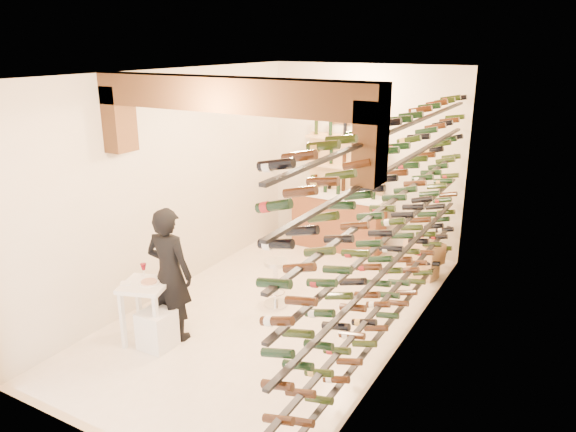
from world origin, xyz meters
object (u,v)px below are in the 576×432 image
object	(u,v)px
chrome_barstool	(276,279)
crate_lower	(423,269)
back_counter	(338,219)
tasting_table	(146,294)
white_stool	(157,329)
person	(170,274)
wine_rack	(390,222)

from	to	relation	value
chrome_barstool	crate_lower	world-z (taller)	chrome_barstool
back_counter	tasting_table	world-z (taller)	back_counter
back_counter	white_stool	distance (m)	4.18
back_counter	person	world-z (taller)	person
tasting_table	person	bearing A→B (deg)	32.49
white_stool	person	bearing A→B (deg)	91.51
wine_rack	crate_lower	distance (m)	2.56
wine_rack	back_counter	xyz separation A→B (m)	(-1.83, 2.65, -1.02)
white_stool	person	size ratio (longest dim) A/B	0.28
person	crate_lower	world-z (taller)	person
wine_rack	crate_lower	bearing A→B (deg)	93.52
back_counter	crate_lower	size ratio (longest dim) A/B	3.90
white_stool	crate_lower	bearing A→B (deg)	58.74
tasting_table	chrome_barstool	bearing A→B (deg)	42.84
wine_rack	person	xyz separation A→B (m)	(-2.34, -1.20, -0.70)
wine_rack	chrome_barstool	size ratio (longest dim) A/B	8.50
wine_rack	chrome_barstool	xyz separation A→B (m)	(-1.65, 0.17, -1.16)
crate_lower	back_counter	bearing A→B (deg)	163.13
person	back_counter	bearing A→B (deg)	-101.76
crate_lower	white_stool	bearing A→B (deg)	-121.26
tasting_table	crate_lower	bearing A→B (deg)	37.56
wine_rack	tasting_table	distance (m)	3.05
tasting_table	person	distance (m)	0.37
chrome_barstool	crate_lower	bearing A→B (deg)	52.20
wine_rack	back_counter	size ratio (longest dim) A/B	3.35
white_stool	person	xyz separation A→B (m)	(-0.01, 0.29, 0.61)
wine_rack	crate_lower	world-z (taller)	wine_rack
wine_rack	person	distance (m)	2.72
tasting_table	chrome_barstool	distance (m)	1.84
wine_rack	tasting_table	bearing A→B (deg)	-150.42
back_counter	tasting_table	xyz separation A→B (m)	(-0.70, -4.08, 0.11)
tasting_table	person	xyz separation A→B (m)	(0.19, 0.24, 0.21)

